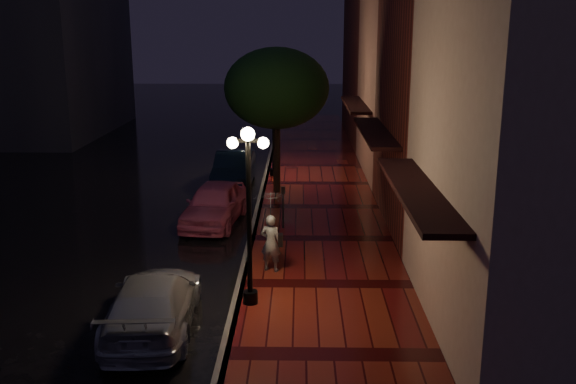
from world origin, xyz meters
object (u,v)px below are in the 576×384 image
(streetlamp_near, at_px, (249,206))
(parking_meter, at_px, (283,203))
(street_tree, at_px, (277,91))
(silver_car, at_px, (153,303))
(streetlamp_far, at_px, (274,122))
(woman_with_umbrella, at_px, (271,219))
(pink_car, at_px, (215,204))
(navy_car, at_px, (234,169))

(streetlamp_near, relative_size, parking_meter, 3.02)
(street_tree, height_order, silver_car, street_tree)
(streetlamp_far, bearing_deg, woman_with_umbrella, -88.03)
(silver_car, relative_size, woman_with_umbrella, 2.05)
(streetlamp_near, height_order, street_tree, street_tree)
(streetlamp_far, relative_size, woman_with_umbrella, 1.93)
(woman_with_umbrella, bearing_deg, pink_car, -49.02)
(silver_car, bearing_deg, woman_with_umbrella, -130.23)
(streetlamp_near, bearing_deg, street_tree, 88.65)
(streetlamp_near, height_order, parking_meter, streetlamp_near)
(woman_with_umbrella, bearing_deg, navy_car, -62.19)
(street_tree, distance_m, parking_meter, 5.92)
(pink_car, bearing_deg, parking_meter, -14.13)
(silver_car, distance_m, woman_with_umbrella, 4.29)
(streetlamp_far, relative_size, pink_car, 1.01)
(streetlamp_near, bearing_deg, pink_car, 104.24)
(streetlamp_far, distance_m, silver_car, 15.45)
(pink_car, xyz_separation_m, woman_with_umbrella, (2.18, -4.81, 0.90))
(streetlamp_near, height_order, woman_with_umbrella, streetlamp_near)
(streetlamp_far, xyz_separation_m, parking_meter, (0.64, -7.95, -1.58))
(streetlamp_near, height_order, navy_car, streetlamp_near)
(streetlamp_far, height_order, navy_car, streetlamp_far)
(silver_car, xyz_separation_m, woman_with_umbrella, (2.50, 3.36, 0.96))
(woman_with_umbrella, xyz_separation_m, parking_meter, (0.23, 3.88, -0.61))
(streetlamp_near, distance_m, streetlamp_far, 14.00)
(streetlamp_near, bearing_deg, silver_car, -150.40)
(street_tree, distance_m, silver_car, 12.91)
(pink_car, height_order, silver_car, pink_car)
(woman_with_umbrella, bearing_deg, streetlamp_near, 95.96)
(navy_car, bearing_deg, woman_with_umbrella, -78.56)
(pink_car, bearing_deg, woman_with_umbrella, -58.59)
(navy_car, bearing_deg, pink_car, -91.00)
(streetlamp_near, relative_size, silver_car, 0.94)
(streetlamp_near, xyz_separation_m, streetlamp_far, (0.00, 14.00, 0.00))
(street_tree, height_order, pink_car, street_tree)
(streetlamp_far, bearing_deg, pink_car, -104.15)
(streetlamp_near, height_order, pink_car, streetlamp_near)
(streetlamp_far, distance_m, street_tree, 3.44)
(silver_car, bearing_deg, street_tree, -104.49)
(pink_car, xyz_separation_m, navy_car, (0.12, 5.58, 0.02))
(silver_car, bearing_deg, streetlamp_far, -101.41)
(pink_car, relative_size, parking_meter, 2.98)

